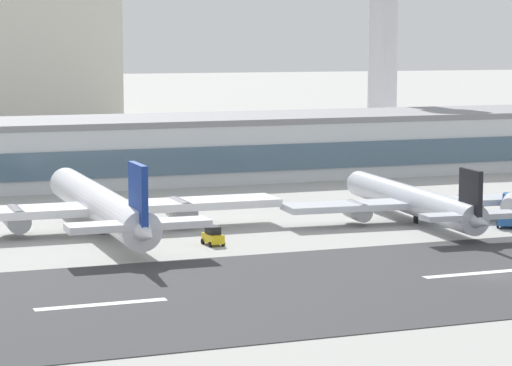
# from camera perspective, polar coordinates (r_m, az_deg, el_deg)

# --- Properties ---
(ground_plane) EXTENTS (1400.00, 1400.00, 0.00)m
(ground_plane) POSITION_cam_1_polar(r_m,az_deg,el_deg) (116.70, 11.90, -4.60)
(ground_plane) COLOR #A8A8A3
(runway_strip) EXTENTS (800.00, 34.98, 0.08)m
(runway_strip) POSITION_cam_1_polar(r_m,az_deg,el_deg) (118.19, 11.43, -4.42)
(runway_strip) COLOR #38383A
(runway_strip) RESTS_ON ground_plane
(runway_centreline_dash_3) EXTENTS (12.00, 1.20, 0.01)m
(runway_centreline_dash_3) POSITION_cam_1_polar(r_m,az_deg,el_deg) (103.03, -7.73, -6.03)
(runway_centreline_dash_3) COLOR white
(runway_centreline_dash_3) RESTS_ON runway_strip
(runway_centreline_dash_4) EXTENTS (12.00, 1.20, 0.01)m
(runway_centreline_dash_4) POSITION_cam_1_polar(r_m,az_deg,el_deg) (117.61, 10.97, -4.45)
(runway_centreline_dash_4) COLOR white
(runway_centreline_dash_4) RESTS_ON runway_strip
(terminal_building) EXTENTS (172.74, 23.69, 10.61)m
(terminal_building) POSITION_cam_1_polar(r_m,az_deg,el_deg) (192.88, -5.13, 1.71)
(terminal_building) COLOR silver
(terminal_building) RESTS_ON ground_plane
(control_tower) EXTENTS (10.79, 10.79, 47.19)m
(control_tower) POSITION_cam_1_polar(r_m,az_deg,el_deg) (244.30, 6.37, 7.91)
(control_tower) COLOR silver
(control_tower) RESTS_ON ground_plane
(airliner_navy_tail_gate_0) EXTENTS (45.62, 50.11, 10.46)m
(airliner_navy_tail_gate_0) POSITION_cam_1_polar(r_m,az_deg,el_deg) (140.16, -7.70, -1.18)
(airliner_navy_tail_gate_0) COLOR white
(airliner_navy_tail_gate_0) RESTS_ON ground_plane
(airliner_black_tail_gate_1) EXTENTS (34.82, 41.35, 8.63)m
(airliner_black_tail_gate_1) POSITION_cam_1_polar(r_m,az_deg,el_deg) (148.50, 7.97, -0.94)
(airliner_black_tail_gate_1) COLOR silver
(airliner_black_tail_gate_1) RESTS_ON ground_plane
(service_baggage_tug_0) EXTENTS (2.10, 3.32, 2.20)m
(service_baggage_tug_0) POSITION_cam_1_polar(r_m,az_deg,el_deg) (131.64, -2.17, -2.66)
(service_baggage_tug_0) COLOR gold
(service_baggage_tug_0) RESTS_ON ground_plane
(service_fuel_truck_2) EXTENTS (7.21, 8.34, 3.95)m
(service_fuel_truck_2) POSITION_cam_1_polar(r_m,az_deg,el_deg) (149.42, 12.59, -1.28)
(service_fuel_truck_2) COLOR #23569E
(service_fuel_truck_2) RESTS_ON ground_plane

